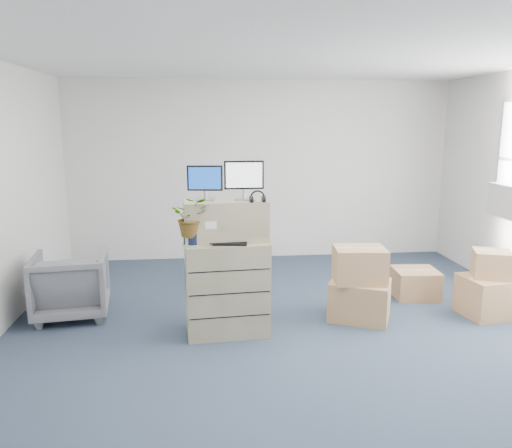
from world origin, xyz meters
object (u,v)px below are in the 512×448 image
Objects in this scene: monitor_right at (244,178)px; water_bottle at (232,228)px; potted_plant at (192,223)px; office_chair at (71,282)px; filing_cabinet_lower at (227,287)px; monitor_left at (205,181)px; keyboard at (227,243)px.

monitor_right reaches higher than water_bottle.
water_bottle is 0.59× the size of potted_plant.
office_chair is at bearing 152.24° from potted_plant.
potted_plant is (-0.34, -0.12, 0.71)m from filing_cabinet_lower.
monitor_right reaches higher than filing_cabinet_lower.
office_chair is at bearing 162.29° from water_bottle.
monitor_left reaches higher than filing_cabinet_lower.
filing_cabinet_lower is at bearing 18.86° from potted_plant.
monitor_left is 0.66m from keyboard.
monitor_left is at bearing 161.93° from filing_cabinet_lower.
keyboard is at bearing -112.36° from water_bottle.
monitor_left is 0.44m from potted_plant.
filing_cabinet_lower is 2.75× the size of monitor_left.
water_bottle is at bearing 29.75° from filing_cabinet_lower.
monitor_right is at bearing 46.54° from keyboard.
monitor_left reaches higher than water_bottle.
monitor_right reaches higher than monitor_left.
keyboard is at bearing -94.64° from filing_cabinet_lower.
filing_cabinet_lower is 0.80m from potted_plant.
filing_cabinet_lower is at bearing 153.09° from office_chair.
water_bottle is (-0.12, 0.01, -0.51)m from monitor_right.
keyboard is 0.97× the size of potted_plant.
keyboard is at bearing 1.08° from potted_plant.
filing_cabinet_lower is 0.62m from water_bottle.
office_chair is (-1.91, 0.58, -1.21)m from monitor_right.
filing_cabinet_lower is 1.12m from monitor_left.
potted_plant is at bearing -123.91° from monitor_left.
office_chair is (-1.52, 0.57, -1.18)m from monitor_left.
keyboard is at bearing -142.77° from monitor_right.
monitor_right is at bearing 155.80° from office_chair.
monitor_right is at bearing 5.92° from filing_cabinet_lower.
filing_cabinet_lower is 1.14m from monitor_right.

